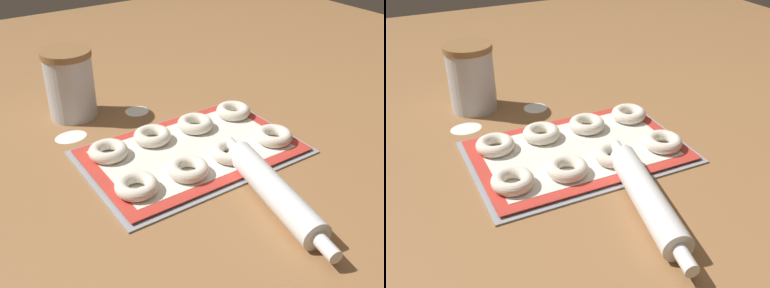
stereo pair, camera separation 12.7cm
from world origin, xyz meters
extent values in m
plane|color=olive|center=(0.00, 0.00, 0.00)|extent=(2.80, 2.80, 0.00)
cube|color=#93969B|center=(-0.01, 0.00, 0.00)|extent=(0.50, 0.33, 0.01)
cube|color=red|center=(-0.01, 0.00, 0.01)|extent=(0.47, 0.31, 0.00)
cube|color=silver|center=(-0.01, 0.00, 0.01)|extent=(0.42, 0.25, 0.00)
torus|color=silver|center=(-0.19, -0.07, 0.02)|extent=(0.09, 0.09, 0.03)
torus|color=silver|center=(-0.07, -0.08, 0.02)|extent=(0.09, 0.09, 0.03)
torus|color=silver|center=(0.05, -0.08, 0.02)|extent=(0.09, 0.09, 0.03)
torus|color=silver|center=(0.18, -0.08, 0.02)|extent=(0.09, 0.09, 0.03)
torus|color=silver|center=(-0.18, 0.08, 0.02)|extent=(0.09, 0.09, 0.03)
torus|color=silver|center=(-0.06, 0.08, 0.02)|extent=(0.09, 0.09, 0.03)
torus|color=silver|center=(0.06, 0.08, 0.02)|extent=(0.09, 0.09, 0.03)
torus|color=silver|center=(0.18, 0.08, 0.02)|extent=(0.09, 0.09, 0.03)
cylinder|color=silver|center=(-0.16, 0.33, 0.08)|extent=(0.12, 0.12, 0.17)
cylinder|color=olive|center=(-0.16, 0.33, 0.17)|extent=(0.13, 0.13, 0.02)
cylinder|color=silver|center=(0.03, -0.24, 0.03)|extent=(0.12, 0.30, 0.06)
cylinder|color=silver|center=(0.06, -0.07, 0.03)|extent=(0.04, 0.05, 0.03)
cylinder|color=silver|center=(-0.01, -0.41, 0.03)|extent=(0.04, 0.05, 0.03)
ellipsoid|color=white|center=(-0.01, 0.26, 0.00)|extent=(0.06, 0.06, 0.00)
ellipsoid|color=white|center=(-0.21, 0.23, 0.00)|extent=(0.08, 0.06, 0.00)
camera|label=1|loc=(-0.50, -0.73, 0.56)|focal=42.00mm
camera|label=2|loc=(-0.39, -0.80, 0.56)|focal=42.00mm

